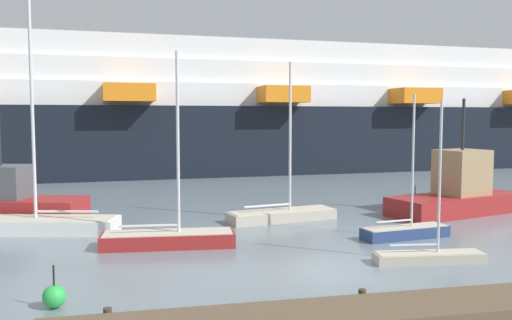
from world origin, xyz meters
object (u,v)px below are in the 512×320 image
at_px(fishing_boat_0, 458,193).
at_px(cruise_ship, 191,113).
at_px(sailboat_0, 282,213).
at_px(sailboat_1, 168,237).
at_px(channel_buoy_0, 415,199).
at_px(channel_buoy_1, 54,297).
at_px(sailboat_4, 405,231).
at_px(sailboat_3, 429,254).
at_px(fishing_boat_1, 7,202).
at_px(sailboat_2, 47,222).

height_order(fishing_boat_0, cruise_ship, cruise_ship).
distance_m(sailboat_0, fishing_boat_0, 11.22).
bearing_deg(sailboat_1, sailboat_0, 40.75).
height_order(sailboat_1, channel_buoy_0, sailboat_1).
bearing_deg(channel_buoy_1, sailboat_1, 61.71).
xyz_separation_m(sailboat_1, sailboat_4, (11.49, -0.74, -0.07)).
relative_size(sailboat_3, fishing_boat_1, 0.74).
relative_size(fishing_boat_1, channel_buoy_1, 6.54).
bearing_deg(fishing_boat_1, channel_buoy_0, -160.92).
distance_m(fishing_boat_0, channel_buoy_0, 4.51).
bearing_deg(sailboat_3, channel_buoy_0, 69.93).
bearing_deg(channel_buoy_1, sailboat_0, 48.91).
bearing_deg(channel_buoy_1, cruise_ship, 78.81).
relative_size(channel_buoy_0, cruise_ship, 0.01).
xyz_separation_m(channel_buoy_1, cruise_ship, (8.56, 43.28, 6.03)).
xyz_separation_m(sailboat_1, cruise_ship, (4.60, 35.93, 5.94)).
distance_m(channel_buoy_0, cruise_ship, 30.31).
xyz_separation_m(sailboat_3, channel_buoy_0, (7.17, 14.25, -0.08)).
xyz_separation_m(sailboat_3, cruise_ship, (-5.68, 41.00, 6.05)).
bearing_deg(cruise_ship, sailboat_2, -112.39).
bearing_deg(channel_buoy_0, sailboat_1, -152.27).
xyz_separation_m(sailboat_3, fishing_boat_0, (7.64, 9.89, 0.95)).
xyz_separation_m(sailboat_0, sailboat_4, (4.75, -5.66, -0.06)).
bearing_deg(sailboat_4, sailboat_1, 168.02).
bearing_deg(sailboat_4, sailboat_2, 155.34).
xyz_separation_m(fishing_boat_1, cruise_ship, (13.23, 27.89, 5.28)).
distance_m(channel_buoy_0, channel_buoy_1, 27.05).
xyz_separation_m(fishing_boat_0, cruise_ship, (-13.33, 31.11, 5.10)).
xyz_separation_m(sailboat_0, sailboat_3, (3.54, -9.99, -0.10)).
distance_m(sailboat_2, channel_buoy_0, 23.89).
bearing_deg(sailboat_3, fishing_boat_0, 58.93).
relative_size(sailboat_4, fishing_boat_1, 0.79).
xyz_separation_m(sailboat_2, fishing_boat_0, (23.87, 0.44, 0.74)).
height_order(sailboat_2, channel_buoy_0, sailboat_2).
distance_m(sailboat_3, channel_buoy_0, 15.95).
distance_m(sailboat_0, sailboat_4, 7.39).
distance_m(fishing_boat_1, cruise_ship, 31.32).
bearing_deg(fishing_boat_1, sailboat_0, -174.88).
bearing_deg(fishing_boat_1, cruise_ship, -98.79).
bearing_deg(sailboat_1, fishing_boat_1, 141.65).
height_order(sailboat_1, fishing_boat_1, sailboat_1).
height_order(sailboat_2, fishing_boat_1, sailboat_2).
relative_size(channel_buoy_0, channel_buoy_1, 0.87).
height_order(sailboat_4, channel_buoy_1, sailboat_4).
height_order(sailboat_0, sailboat_2, sailboat_2).
relative_size(sailboat_0, cruise_ship, 0.07).
height_order(sailboat_3, channel_buoy_0, sailboat_3).
distance_m(sailboat_2, fishing_boat_0, 23.89).
xyz_separation_m(channel_buoy_0, cruise_ship, (-12.85, 26.75, 6.13)).
height_order(sailboat_2, cruise_ship, cruise_ship).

